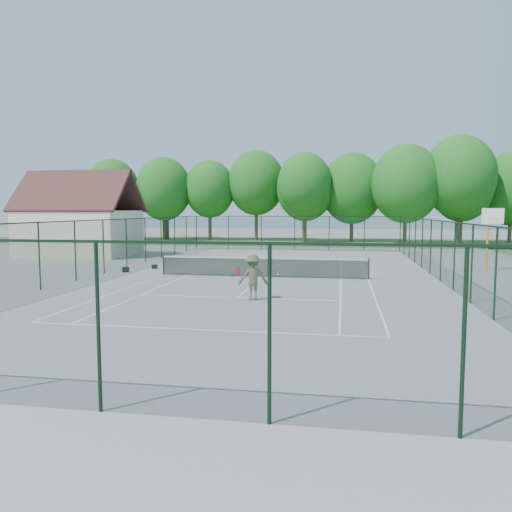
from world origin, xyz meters
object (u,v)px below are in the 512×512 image
object	(u,v)px
basketball_goal	(490,227)
sports_bag_a	(126,270)
tennis_player	(253,277)
tennis_net	(262,266)

from	to	relation	value
basketball_goal	sports_bag_a	size ratio (longest dim) A/B	10.06
basketball_goal	sports_bag_a	xyz separation A→B (m)	(-20.64, -4.35, -2.42)
basketball_goal	tennis_player	bearing A→B (deg)	-135.39
tennis_net	sports_bag_a	xyz separation A→B (m)	(-8.02, 0.66, -0.43)
tennis_net	sports_bag_a	distance (m)	8.06
tennis_player	basketball_goal	bearing A→B (deg)	44.61
tennis_net	tennis_player	bearing A→B (deg)	-84.07
tennis_net	basketball_goal	world-z (taller)	basketball_goal
tennis_net	tennis_player	size ratio (longest dim) A/B	6.08
basketball_goal	sports_bag_a	bearing A→B (deg)	-168.10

